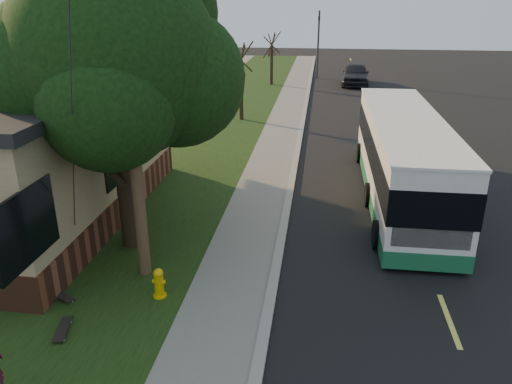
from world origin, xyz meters
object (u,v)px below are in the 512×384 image
(traffic_signal, at_px, (318,40))
(transit_bus, at_px, (403,156))
(bare_tree_near, at_px, (241,83))
(bare_tree_far, at_px, (272,59))
(utility_pole, at_px, (129,95))
(distant_car, at_px, (355,74))
(fire_hydrant, at_px, (159,283))
(skateboard_spare, at_px, (61,296))
(skateboard_main, at_px, (63,329))
(leafy_tree, at_px, (118,60))

(traffic_signal, bearing_deg, transit_bus, -82.92)
(bare_tree_near, distance_m, bare_tree_far, 12.01)
(utility_pole, height_order, distant_car, utility_pole)
(bare_tree_near, xyz_separation_m, transit_bus, (7.33, -10.81, -0.60))
(utility_pole, xyz_separation_m, distant_car, (6.88, 30.21, -3.77))
(fire_hydrant, height_order, bare_tree_far, bare_tree_far)
(utility_pole, relative_size, skateboard_spare, 11.10)
(traffic_signal, bearing_deg, skateboard_main, -97.56)
(traffic_signal, xyz_separation_m, distant_car, (3.07, -2.79, -2.30))
(leafy_tree, xyz_separation_m, traffic_signal, (4.67, 31.35, -2.00))
(leafy_tree, height_order, bare_tree_near, leafy_tree)
(bare_tree_far, bearing_deg, bare_tree_near, -92.39)
(fire_hydrant, bearing_deg, skateboard_main, -136.20)
(utility_pole, distance_m, leafy_tree, 1.94)
(leafy_tree, bearing_deg, bare_tree_near, 87.50)
(bare_tree_far, xyz_separation_m, transit_bus, (6.83, -22.81, -0.45))
(distant_car, bearing_deg, utility_pole, -99.59)
(traffic_signal, height_order, skateboard_spare, traffic_signal)
(bare_tree_far, relative_size, distant_car, 0.80)
(bare_tree_near, relative_size, skateboard_main, 4.72)
(bare_tree_near, distance_m, traffic_signal, 16.52)
(leafy_tree, bearing_deg, distant_car, 74.83)
(fire_hydrant, xyz_separation_m, bare_tree_near, (-0.90, 18.00, 1.72))
(leafy_tree, bearing_deg, bare_tree_far, 87.55)
(utility_pole, height_order, transit_bus, utility_pole)
(leafy_tree, relative_size, distant_car, 1.54)
(fire_hydrant, distance_m, bare_tree_near, 18.10)
(bare_tree_far, distance_m, skateboard_main, 31.63)
(utility_pole, bearing_deg, traffic_signal, 83.42)
(fire_hydrant, relative_size, bare_tree_far, 0.18)
(bare_tree_far, xyz_separation_m, distant_car, (6.57, 1.21, -1.14))
(transit_bus, relative_size, skateboard_spare, 13.16)
(traffic_signal, xyz_separation_m, skateboard_spare, (-5.38, -34.38, -3.04))
(utility_pole, bearing_deg, fire_hydrant, -54.62)
(skateboard_spare, bearing_deg, distant_car, 75.03)
(fire_hydrant, relative_size, traffic_signal, 0.13)
(utility_pole, relative_size, distant_car, 1.80)
(skateboard_spare, bearing_deg, transit_bus, 41.02)
(distant_car, bearing_deg, skateboard_main, -100.14)
(fire_hydrant, height_order, skateboard_spare, fire_hydrant)
(bare_tree_near, distance_m, distant_car, 15.04)
(bare_tree_near, bearing_deg, leafy_tree, -92.50)
(fire_hydrant, distance_m, skateboard_main, 2.27)
(bare_tree_far, relative_size, traffic_signal, 0.73)
(transit_bus, bearing_deg, traffic_signal, 97.08)
(transit_bus, relative_size, skateboard_main, 11.79)
(leafy_tree, xyz_separation_m, distant_car, (7.74, 28.56, -4.31))
(skateboard_spare, bearing_deg, bare_tree_near, 85.72)
(traffic_signal, bearing_deg, bare_tree_near, -104.04)
(leafy_tree, height_order, skateboard_main, leafy_tree)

